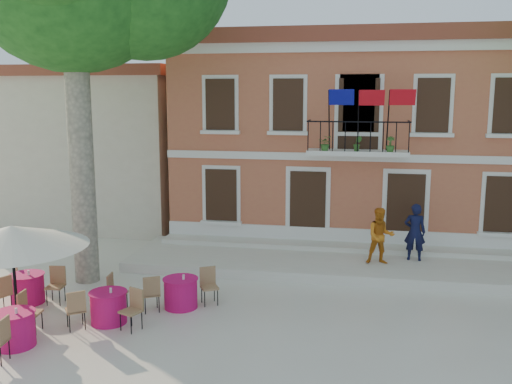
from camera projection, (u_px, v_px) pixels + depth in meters
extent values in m
plane|color=beige|center=(267.00, 319.00, 13.79)|extent=(90.00, 90.00, 0.00)
cube|color=#BD6744|center=(358.00, 141.00, 22.52)|extent=(13.00, 8.00, 7.00)
cube|color=brown|center=(361.00, 43.00, 21.87)|extent=(13.50, 8.50, 0.50)
cube|color=silver|center=(361.00, 46.00, 18.11)|extent=(13.30, 0.35, 0.35)
cube|color=silver|center=(357.00, 153.00, 18.21)|extent=(3.20, 0.90, 0.15)
cube|color=black|center=(358.00, 122.00, 17.65)|extent=(3.20, 0.04, 0.04)
cube|color=#0C0F8A|center=(329.00, 97.00, 17.34)|extent=(0.76, 0.27, 0.47)
cube|color=red|center=(359.00, 97.00, 17.18)|extent=(0.76, 0.29, 0.47)
cube|color=red|center=(389.00, 97.00, 17.02)|extent=(0.76, 0.27, 0.47)
imported|color=#26591E|center=(326.00, 143.00, 18.04)|extent=(0.43, 0.37, 0.48)
imported|color=#26591E|center=(358.00, 144.00, 17.86)|extent=(0.26, 0.21, 0.48)
imported|color=#26591E|center=(390.00, 144.00, 17.68)|extent=(0.27, 0.27, 0.48)
cube|color=beige|center=(99.00, 146.00, 25.62)|extent=(9.00, 9.00, 6.00)
cube|color=brown|center=(95.00, 74.00, 25.07)|extent=(9.40, 9.40, 0.40)
cube|color=silver|center=(354.00, 264.00, 17.67)|extent=(14.00, 3.40, 0.30)
cylinder|color=#A59E84|center=(81.00, 150.00, 15.94)|extent=(0.69, 0.69, 7.65)
cylinder|color=black|center=(19.00, 330.00, 13.03)|extent=(0.53, 0.53, 0.08)
cylinder|color=black|center=(15.00, 286.00, 12.85)|extent=(0.07, 0.07, 2.20)
cone|color=beige|center=(11.00, 236.00, 12.65)|extent=(3.35, 3.35, 0.48)
imported|color=black|center=(415.00, 232.00, 17.44)|extent=(0.68, 0.48, 1.77)
imported|color=orange|center=(380.00, 236.00, 17.07)|extent=(0.92, 0.76, 1.71)
cylinder|color=#C21255|center=(15.00, 330.00, 12.24)|extent=(0.84, 0.84, 0.75)
cylinder|color=#C21255|center=(13.00, 313.00, 12.17)|extent=(0.90, 0.90, 0.02)
cube|color=#AA7955|center=(31.00, 312.00, 12.95)|extent=(0.46, 0.46, 0.95)
cylinder|color=#C21255|center=(109.00, 308.00, 13.48)|extent=(0.84, 0.84, 0.75)
cylinder|color=#C21255|center=(108.00, 292.00, 13.42)|extent=(0.90, 0.90, 0.02)
cube|color=#AA7955|center=(131.00, 310.00, 13.05)|extent=(0.55, 0.55, 0.95)
cube|color=#AA7955|center=(118.00, 293.00, 14.20)|extent=(0.47, 0.47, 0.95)
cube|color=#AA7955|center=(76.00, 309.00, 13.14)|extent=(0.59, 0.59, 0.95)
cylinder|color=#C21255|center=(27.00, 289.00, 14.78)|extent=(0.84, 0.84, 0.75)
cylinder|color=#C21255|center=(26.00, 275.00, 14.71)|extent=(0.90, 0.90, 0.02)
cube|color=#AA7955|center=(0.00, 293.00, 14.15)|extent=(0.55, 0.55, 0.95)
cube|color=#AA7955|center=(55.00, 286.00, 14.72)|extent=(0.47, 0.47, 0.95)
cube|color=#AA7955|center=(25.00, 277.00, 15.43)|extent=(0.59, 0.59, 0.95)
cylinder|color=#C21255|center=(181.00, 293.00, 14.44)|extent=(0.84, 0.84, 0.75)
cylinder|color=#C21255|center=(180.00, 279.00, 14.38)|extent=(0.90, 0.90, 0.02)
cube|color=#AA7955|center=(151.00, 293.00, 14.19)|extent=(0.57, 0.57, 0.95)
cube|color=#AA7955|center=(210.00, 286.00, 14.66)|extent=(0.57, 0.57, 0.95)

